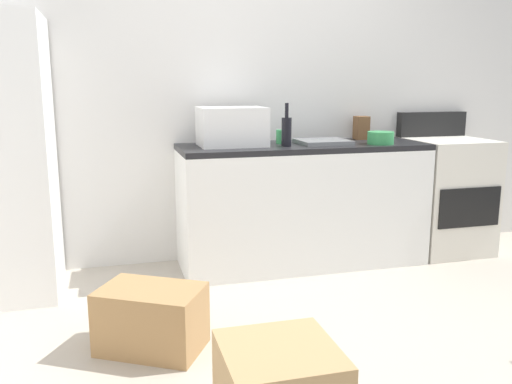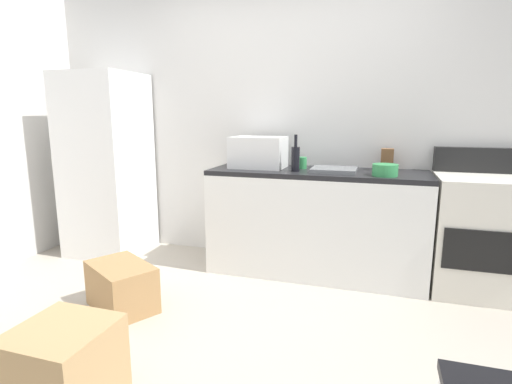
{
  "view_description": "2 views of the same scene",
  "coord_description": "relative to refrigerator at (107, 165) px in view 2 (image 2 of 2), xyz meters",
  "views": [
    {
      "loc": [
        -1.07,
        -2.47,
        1.34
      ],
      "look_at": [
        -0.15,
        0.87,
        0.63
      ],
      "focal_mm": 37.92,
      "sensor_mm": 36.0,
      "label": 1
    },
    {
      "loc": [
        0.78,
        -2.09,
        1.36
      ],
      "look_at": [
        -0.08,
        0.68,
        0.79
      ],
      "focal_mm": 27.82,
      "sensor_mm": 36.0,
      "label": 2
    }
  ],
  "objects": [
    {
      "name": "wine_bottle",
      "position": [
        1.88,
        -0.06,
        0.14
      ],
      "size": [
        0.07,
        0.07,
        0.3
      ],
      "color": "black",
      "rests_on": "kitchen_counter"
    },
    {
      "name": "sink_basin",
      "position": [
        2.19,
        0.02,
        0.04
      ],
      "size": [
        0.36,
        0.32,
        0.03
      ],
      "primitive_type": "cube",
      "color": "slate",
      "rests_on": "kitchen_counter"
    },
    {
      "name": "stove_oven",
      "position": [
        3.27,
        0.06,
        -0.41
      ],
      "size": [
        0.6,
        0.61,
        1.1
      ],
      "color": "silver",
      "rests_on": "ground_plane"
    },
    {
      "name": "knife_block",
      "position": [
        2.6,
        0.24,
        0.12
      ],
      "size": [
        0.1,
        0.1,
        0.18
      ],
      "primitive_type": "cube",
      "color": "brown",
      "rests_on": "kitchen_counter"
    },
    {
      "name": "wall_back",
      "position": [
        1.75,
        0.4,
        0.43
      ],
      "size": [
        5.0,
        0.1,
        2.6
      ],
      "primitive_type": "cube",
      "color": "silver",
      "rests_on": "ground_plane"
    },
    {
      "name": "microwave",
      "position": [
        1.53,
        0.08,
        0.16
      ],
      "size": [
        0.46,
        0.34,
        0.27
      ],
      "primitive_type": "cube",
      "color": "white",
      "rests_on": "kitchen_counter"
    },
    {
      "name": "refrigerator",
      "position": [
        0.0,
        0.0,
        0.0
      ],
      "size": [
        0.68,
        0.66,
        1.74
      ],
      "primitive_type": "cube",
      "color": "white",
      "rests_on": "ground_plane"
    },
    {
      "name": "coffee_mug",
      "position": [
        1.91,
        0.12,
        0.08
      ],
      "size": [
        0.08,
        0.08,
        0.1
      ],
      "primitive_type": "cylinder",
      "color": "#338C4C",
      "rests_on": "kitchen_counter"
    },
    {
      "name": "cardboard_box_large",
      "position": [
        0.85,
        -1.02,
        -0.71
      ],
      "size": [
        0.61,
        0.54,
        0.33
      ],
      "primitive_type": "cube",
      "rotation": [
        0.0,
        0.0,
        -0.53
      ],
      "color": "#A37A4C",
      "rests_on": "ground_plane"
    },
    {
      "name": "cardboard_box_medium",
      "position": [
        1.22,
        -1.96,
        -0.66
      ],
      "size": [
        0.41,
        0.41,
        0.43
      ],
      "primitive_type": "cube",
      "rotation": [
        0.0,
        0.0,
        -0.01
      ],
      "color": "tan",
      "rests_on": "ground_plane"
    },
    {
      "name": "kitchen_counter",
      "position": [
        2.05,
        0.05,
        -0.42
      ],
      "size": [
        1.8,
        0.6,
        0.9
      ],
      "color": "white",
      "rests_on": "ground_plane"
    },
    {
      "name": "mixing_bowl",
      "position": [
        2.59,
        -0.1,
        0.07
      ],
      "size": [
        0.19,
        0.19,
        0.09
      ],
      "primitive_type": "cylinder",
      "color": "#338C4C",
      "rests_on": "kitchen_counter"
    },
    {
      "name": "ground_plane",
      "position": [
        1.75,
        -1.15,
        -0.87
      ],
      "size": [
        6.0,
        6.0,
        0.0
      ],
      "primitive_type": "plane",
      "color": "#B2A899"
    }
  ]
}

